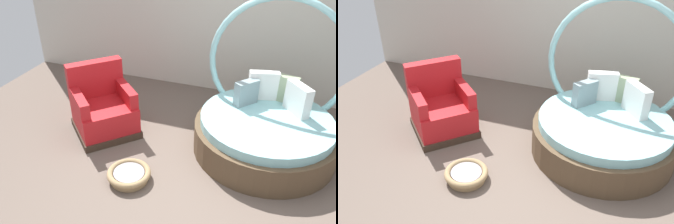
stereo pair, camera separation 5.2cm
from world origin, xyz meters
The scene contains 5 objects.
ground_plane centered at (0.00, 0.00, -0.01)m, with size 8.00×8.00×0.02m, color #66564C.
back_wall centered at (0.00, 2.54, 1.44)m, with size 8.00×0.12×2.88m, color beige.
round_daybed centered at (0.53, 1.05, 0.36)m, with size 1.78×1.78×1.90m.
red_armchair centered at (-1.64, 0.71, 0.33)m, with size 1.13×1.13×0.94m.
pet_basket centered at (-0.85, -0.13, 0.07)m, with size 0.51×0.51×0.13m.
Camera 1 is at (0.64, -2.90, 2.79)m, focal length 37.55 mm.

